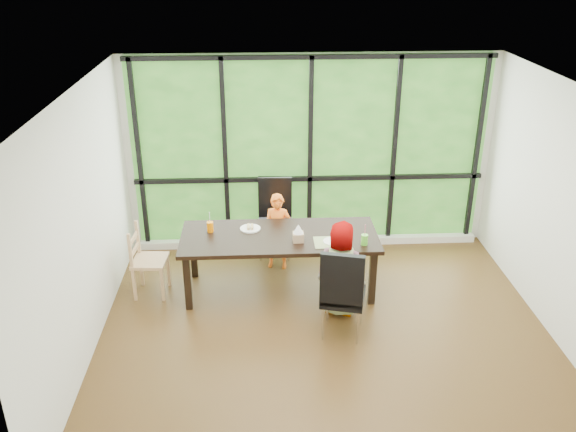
# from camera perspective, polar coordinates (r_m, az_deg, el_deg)

# --- Properties ---
(ground) EXTENTS (5.00, 5.00, 0.00)m
(ground) POSITION_cam_1_polar(r_m,az_deg,el_deg) (6.89, 3.51, -10.89)
(ground) COLOR black
(ground) RESTS_ON ground
(back_wall) EXTENTS (5.00, 0.00, 5.00)m
(back_wall) POSITION_cam_1_polar(r_m,az_deg,el_deg) (8.29, 2.07, 5.96)
(back_wall) COLOR silver
(back_wall) RESTS_ON ground
(foliage_backdrop) EXTENTS (4.80, 0.02, 2.65)m
(foliage_backdrop) POSITION_cam_1_polar(r_m,az_deg,el_deg) (8.27, 2.08, 5.91)
(foliage_backdrop) COLOR #234F1A
(foliage_backdrop) RESTS_ON back_wall
(window_mullions) EXTENTS (4.80, 0.06, 2.65)m
(window_mullions) POSITION_cam_1_polar(r_m,az_deg,el_deg) (8.23, 2.11, 5.83)
(window_mullions) COLOR black
(window_mullions) RESTS_ON back_wall
(window_sill) EXTENTS (4.80, 0.12, 0.10)m
(window_sill) POSITION_cam_1_polar(r_m,az_deg,el_deg) (8.70, 2.00, -2.40)
(window_sill) COLOR silver
(window_sill) RESTS_ON ground
(dining_table) EXTENTS (2.40, 1.01, 0.75)m
(dining_table) POSITION_cam_1_polar(r_m,az_deg,el_deg) (7.46, -0.81, -4.42)
(dining_table) COLOR black
(dining_table) RESTS_ON ground
(chair_window_leather) EXTENTS (0.49, 0.49, 1.08)m
(chair_window_leather) POSITION_cam_1_polar(r_m,az_deg,el_deg) (8.21, -1.25, -0.30)
(chair_window_leather) COLOR black
(chair_window_leather) RESTS_ON ground
(chair_interior_leather) EXTENTS (0.56, 0.56, 1.08)m
(chair_interior_leather) POSITION_cam_1_polar(r_m,az_deg,el_deg) (6.61, 5.24, -7.01)
(chair_interior_leather) COLOR black
(chair_interior_leather) RESTS_ON ground
(chair_end_beech) EXTENTS (0.43, 0.45, 0.90)m
(chair_end_beech) POSITION_cam_1_polar(r_m,az_deg,el_deg) (7.53, -12.91, -4.15)
(chair_end_beech) COLOR tan
(chair_end_beech) RESTS_ON ground
(child_toddler) EXTENTS (0.42, 0.32, 1.04)m
(child_toddler) POSITION_cam_1_polar(r_m,az_deg,el_deg) (7.91, -0.98, -1.47)
(child_toddler) COLOR orange
(child_toddler) RESTS_ON ground
(child_older) EXTENTS (0.65, 0.52, 1.15)m
(child_older) POSITION_cam_1_polar(r_m,az_deg,el_deg) (6.95, 5.18, -4.97)
(child_older) COLOR slate
(child_older) RESTS_ON ground
(placemat) EXTENTS (0.43, 0.31, 0.01)m
(placemat) POSITION_cam_1_polar(r_m,az_deg,el_deg) (7.14, 4.19, -2.49)
(placemat) COLOR tan
(placemat) RESTS_ON dining_table
(plate_far) EXTENTS (0.25, 0.25, 0.02)m
(plate_far) POSITION_cam_1_polar(r_m,az_deg,el_deg) (7.45, -3.59, -1.20)
(plate_far) COLOR white
(plate_far) RESTS_ON dining_table
(plate_near) EXTENTS (0.22, 0.22, 0.01)m
(plate_near) POSITION_cam_1_polar(r_m,az_deg,el_deg) (7.15, 4.22, -2.42)
(plate_near) COLOR white
(plate_near) RESTS_ON dining_table
(orange_cup) EXTENTS (0.08, 0.08, 0.13)m
(orange_cup) POSITION_cam_1_polar(r_m,az_deg,el_deg) (7.41, -7.36, -1.03)
(orange_cup) COLOR orange
(orange_cup) RESTS_ON dining_table
(green_cup) EXTENTS (0.08, 0.08, 0.13)m
(green_cup) POSITION_cam_1_polar(r_m,az_deg,el_deg) (7.10, 7.24, -2.24)
(green_cup) COLOR #61D238
(green_cup) RESTS_ON dining_table
(tissue_box) EXTENTS (0.13, 0.13, 0.11)m
(tissue_box) POSITION_cam_1_polar(r_m,az_deg,el_deg) (7.13, 0.98, -2.00)
(tissue_box) COLOR tan
(tissue_box) RESTS_ON dining_table
(crepe_rolls_far) EXTENTS (0.10, 0.12, 0.04)m
(crepe_rolls_far) POSITION_cam_1_polar(r_m,az_deg,el_deg) (7.44, -3.60, -1.02)
(crepe_rolls_far) COLOR tan
(crepe_rolls_far) RESTS_ON plate_far
(crepe_rolls_near) EXTENTS (0.05, 0.12, 0.04)m
(crepe_rolls_near) POSITION_cam_1_polar(r_m,az_deg,el_deg) (7.13, 4.23, -2.24)
(crepe_rolls_near) COLOR tan
(crepe_rolls_near) RESTS_ON plate_near
(straw_white) EXTENTS (0.01, 0.04, 0.20)m
(straw_white) POSITION_cam_1_polar(r_m,az_deg,el_deg) (7.37, -7.41, -0.30)
(straw_white) COLOR white
(straw_white) RESTS_ON orange_cup
(straw_pink) EXTENTS (0.01, 0.04, 0.20)m
(straw_pink) POSITION_cam_1_polar(r_m,az_deg,el_deg) (7.05, 7.28, -1.49)
(straw_pink) COLOR pink
(straw_pink) RESTS_ON green_cup
(tissue) EXTENTS (0.12, 0.12, 0.11)m
(tissue) POSITION_cam_1_polar(r_m,az_deg,el_deg) (7.08, 0.98, -1.21)
(tissue) COLOR white
(tissue) RESTS_ON tissue_box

